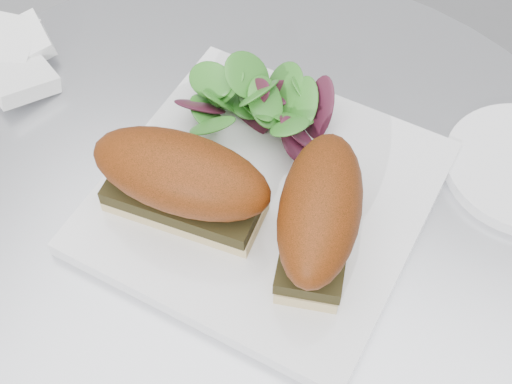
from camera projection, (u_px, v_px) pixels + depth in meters
table at (242, 342)px, 0.81m from camera, size 0.70×0.70×0.73m
plate at (265, 197)px, 0.62m from camera, size 0.29×0.29×0.02m
sandwich_left at (182, 180)px, 0.57m from camera, size 0.15×0.07×0.08m
sandwich_right at (320, 214)px, 0.55m from camera, size 0.09×0.15×0.08m
salad at (260, 107)px, 0.63m from camera, size 0.12×0.12×0.05m
napkin at (9, 69)px, 0.71m from camera, size 0.11×0.11×0.02m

